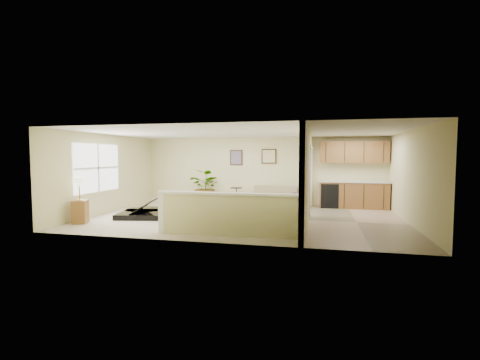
% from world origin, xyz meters
% --- Properties ---
extents(floor, '(9.00, 9.00, 0.00)m').
position_xyz_m(floor, '(0.00, 0.00, 0.00)').
color(floor, '#C4B098').
rests_on(floor, ground).
extents(back_wall, '(9.00, 0.04, 2.50)m').
position_xyz_m(back_wall, '(0.00, 3.00, 1.25)').
color(back_wall, beige).
rests_on(back_wall, floor).
extents(front_wall, '(9.00, 0.04, 2.50)m').
position_xyz_m(front_wall, '(0.00, -3.00, 1.25)').
color(front_wall, beige).
rests_on(front_wall, floor).
extents(left_wall, '(0.04, 6.00, 2.50)m').
position_xyz_m(left_wall, '(-4.50, 0.00, 1.25)').
color(left_wall, beige).
rests_on(left_wall, floor).
extents(right_wall, '(0.04, 6.00, 2.50)m').
position_xyz_m(right_wall, '(4.50, 0.00, 1.25)').
color(right_wall, beige).
rests_on(right_wall, floor).
extents(ceiling, '(9.00, 6.00, 0.04)m').
position_xyz_m(ceiling, '(0.00, 0.00, 2.50)').
color(ceiling, silver).
rests_on(ceiling, back_wall).
extents(kitchen_vinyl, '(2.70, 6.00, 0.01)m').
position_xyz_m(kitchen_vinyl, '(3.15, 0.00, 0.00)').
color(kitchen_vinyl, tan).
rests_on(kitchen_vinyl, floor).
extents(interior_partition, '(0.18, 5.99, 2.50)m').
position_xyz_m(interior_partition, '(1.80, 0.25, 1.22)').
color(interior_partition, beige).
rests_on(interior_partition, floor).
extents(pony_half_wall, '(3.42, 0.22, 1.00)m').
position_xyz_m(pony_half_wall, '(0.08, -2.30, 0.52)').
color(pony_half_wall, beige).
rests_on(pony_half_wall, floor).
extents(left_window, '(0.05, 2.15, 1.45)m').
position_xyz_m(left_window, '(-4.49, -0.50, 1.45)').
color(left_window, white).
rests_on(left_window, left_wall).
extents(wall_art_left, '(0.48, 0.04, 0.58)m').
position_xyz_m(wall_art_left, '(-0.95, 2.97, 1.75)').
color(wall_art_left, '#3B2715').
rests_on(wall_art_left, back_wall).
extents(wall_mirror, '(0.55, 0.04, 0.55)m').
position_xyz_m(wall_mirror, '(0.30, 2.97, 1.80)').
color(wall_mirror, '#3B2715').
rests_on(wall_mirror, back_wall).
extents(kitchen_cabinets, '(2.36, 0.65, 2.33)m').
position_xyz_m(kitchen_cabinets, '(3.19, 2.73, 0.87)').
color(kitchen_cabinets, olive).
rests_on(kitchen_cabinets, floor).
extents(piano, '(1.90, 1.93, 1.39)m').
position_xyz_m(piano, '(-2.95, -0.37, 0.58)').
color(piano, black).
rests_on(piano, floor).
extents(piano_bench, '(0.63, 0.92, 0.56)m').
position_xyz_m(piano_bench, '(-1.52, -0.23, 0.28)').
color(piano_bench, black).
rests_on(piano_bench, floor).
extents(loveseat, '(1.77, 1.18, 0.93)m').
position_xyz_m(loveseat, '(0.53, 2.48, 0.35)').
color(loveseat, tan).
rests_on(loveseat, floor).
extents(accent_table, '(0.45, 0.45, 0.65)m').
position_xyz_m(accent_table, '(-0.85, 2.59, 0.42)').
color(accent_table, black).
rests_on(accent_table, floor).
extents(palm_plant, '(1.45, 1.36, 1.31)m').
position_xyz_m(palm_plant, '(-2.00, 2.54, 0.64)').
color(palm_plant, black).
rests_on(palm_plant, floor).
extents(small_plant, '(0.41, 0.41, 0.56)m').
position_xyz_m(small_plant, '(1.28, 2.17, 0.24)').
color(small_plant, black).
rests_on(small_plant, floor).
extents(lamp_stand, '(0.46, 0.46, 1.24)m').
position_xyz_m(lamp_stand, '(-4.15, -1.78, 0.52)').
color(lamp_stand, olive).
rests_on(lamp_stand, floor).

